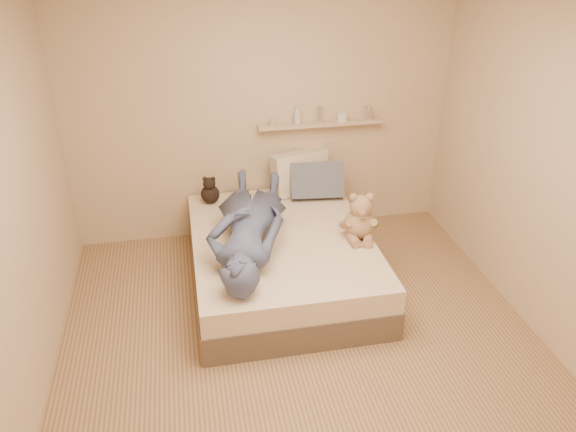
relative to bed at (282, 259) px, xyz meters
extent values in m
plane|color=#99794F|center=(0.00, -0.93, -0.22)|extent=(3.80, 3.80, 0.00)
plane|color=tan|center=(0.00, 0.97, 1.08)|extent=(3.60, 0.00, 3.60)
plane|color=tan|center=(-1.80, -0.93, 1.08)|extent=(0.00, 3.80, 3.80)
plane|color=tan|center=(1.80, -0.93, 1.08)|extent=(0.00, 3.80, 3.80)
cube|color=brown|center=(0.00, 0.00, -0.10)|extent=(1.50, 1.90, 0.25)
cube|color=beige|center=(0.00, 0.00, 0.13)|extent=(1.48, 1.88, 0.20)
cube|color=#B2B5B9|center=(-0.30, -0.49, 0.38)|extent=(0.19, 0.13, 0.06)
cube|color=black|center=(-0.30, -0.50, 0.40)|extent=(0.10, 0.07, 0.03)
sphere|color=#A4875A|center=(0.64, -0.12, 0.35)|extent=(0.26, 0.26, 0.26)
sphere|color=tan|center=(0.63, -0.14, 0.53)|extent=(0.19, 0.19, 0.19)
sphere|color=#9A7A54|center=(0.57, -0.13, 0.61)|extent=(0.07, 0.07, 0.07)
sphere|color=#A07358|center=(0.70, -0.15, 0.61)|extent=(0.07, 0.07, 0.07)
sphere|color=#8A604C|center=(0.62, -0.22, 0.51)|extent=(0.08, 0.08, 0.08)
cylinder|color=#936E4E|center=(0.52, -0.13, 0.37)|extent=(0.09, 0.17, 0.14)
cylinder|color=#927A4E|center=(0.75, -0.17, 0.37)|extent=(0.14, 0.18, 0.14)
cylinder|color=#A27256|center=(0.56, -0.22, 0.26)|extent=(0.08, 0.17, 0.08)
cylinder|color=#A17956|center=(0.68, -0.24, 0.26)|extent=(0.13, 0.19, 0.08)
cylinder|color=beige|center=(0.63, -0.14, 0.45)|extent=(0.15, 0.15, 0.02)
sphere|color=black|center=(-0.54, 0.76, 0.31)|extent=(0.18, 0.18, 0.18)
sphere|color=black|center=(-0.54, 0.75, 0.43)|extent=(0.12, 0.12, 0.12)
sphere|color=black|center=(-0.58, 0.75, 0.47)|extent=(0.04, 0.04, 0.04)
sphere|color=black|center=(-0.50, 0.74, 0.47)|extent=(0.04, 0.04, 0.04)
cube|color=beige|center=(0.34, 0.83, 0.43)|extent=(0.59, 0.35, 0.42)
cube|color=slate|center=(0.47, 0.69, 0.40)|extent=(0.53, 0.33, 0.37)
imported|color=#4A5074|center=(-0.29, -0.07, 0.42)|extent=(0.96, 1.73, 0.39)
cube|color=tan|center=(0.55, 0.91, 0.88)|extent=(1.20, 0.12, 0.03)
cylinder|color=#B9B09F|center=(0.09, 0.91, 0.92)|extent=(0.07, 0.07, 0.05)
imported|color=silver|center=(0.32, 0.91, 0.98)|extent=(0.09, 0.09, 0.18)
cylinder|color=silver|center=(0.54, 0.91, 0.97)|extent=(0.04, 0.04, 0.16)
cylinder|color=silver|center=(0.76, 0.91, 0.93)|extent=(0.10, 0.10, 0.07)
imported|color=silver|center=(1.01, 0.91, 0.97)|extent=(0.08, 0.08, 0.16)
camera|label=1|loc=(-0.74, -4.00, 2.64)|focal=35.00mm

